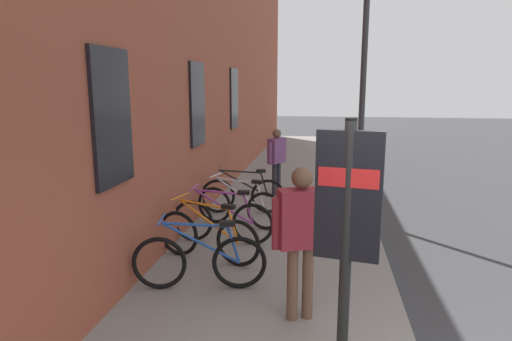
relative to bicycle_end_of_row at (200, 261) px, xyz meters
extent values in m
plane|color=#38383A|center=(3.58, -3.59, -0.51)|extent=(60.00, 60.00, 0.00)
cube|color=gray|center=(5.58, -0.84, -0.45)|extent=(24.00, 3.50, 0.12)
cube|color=brown|center=(6.58, 1.21, 3.60)|extent=(22.00, 0.60, 8.21)
cube|color=black|center=(-0.42, 0.89, 1.89)|extent=(0.90, 0.06, 1.60)
cube|color=black|center=(3.08, 0.89, 1.89)|extent=(0.90, 0.06, 1.60)
cube|color=black|center=(6.58, 0.89, 1.89)|extent=(0.90, 0.06, 1.60)
torus|color=black|center=(-0.09, 0.53, -0.03)|extent=(0.18, 0.72, 0.72)
torus|color=black|center=(0.09, -0.51, -0.03)|extent=(0.18, 0.72, 0.72)
cylinder|color=#1E4CA5|center=(0.00, -0.02, 0.25)|extent=(0.21, 1.01, 0.58)
cylinder|color=#1E4CA5|center=(-0.01, 0.06, 0.50)|extent=(0.18, 0.85, 0.09)
cylinder|color=#1E4CA5|center=(0.08, -0.43, 0.22)|extent=(0.07, 0.19, 0.51)
cube|color=black|center=(0.06, -0.36, 0.51)|extent=(0.13, 0.21, 0.06)
cylinder|color=#1E4CA5|center=(-0.08, 0.48, 0.57)|extent=(0.48, 0.11, 0.02)
torus|color=black|center=(1.08, 0.67, -0.03)|extent=(0.25, 0.71, 0.72)
torus|color=black|center=(0.80, -0.35, -0.03)|extent=(0.25, 0.71, 0.72)
cylinder|color=orange|center=(0.93, 0.13, 0.25)|extent=(0.30, 0.99, 0.58)
cylinder|color=orange|center=(0.95, 0.21, 0.50)|extent=(0.26, 0.83, 0.09)
cylinder|color=orange|center=(0.82, -0.28, 0.22)|extent=(0.08, 0.19, 0.51)
cube|color=black|center=(0.84, -0.20, 0.51)|extent=(0.15, 0.22, 0.06)
cylinder|color=orange|center=(1.07, 0.62, 0.57)|extent=(0.47, 0.15, 0.02)
torus|color=black|center=(1.74, 0.63, -0.03)|extent=(0.07, 0.72, 0.72)
torus|color=black|center=(1.72, -0.42, -0.03)|extent=(0.07, 0.72, 0.72)
cylinder|color=#8C338C|center=(1.73, 0.08, 0.25)|extent=(0.06, 1.02, 0.58)
cylinder|color=#8C338C|center=(1.73, 0.16, 0.50)|extent=(0.05, 0.85, 0.09)
cylinder|color=#8C338C|center=(1.72, -0.34, 0.22)|extent=(0.04, 0.19, 0.51)
cube|color=black|center=(1.72, -0.27, 0.51)|extent=(0.10, 0.20, 0.06)
cylinder|color=#8C338C|center=(1.74, 0.58, 0.57)|extent=(0.48, 0.03, 0.02)
torus|color=black|center=(2.77, 0.51, -0.03)|extent=(0.23, 0.71, 0.72)
torus|color=black|center=(2.52, -0.51, -0.03)|extent=(0.23, 0.71, 0.72)
cylinder|color=silver|center=(2.64, -0.03, 0.25)|extent=(0.27, 1.00, 0.58)
cylinder|color=silver|center=(2.66, 0.05, 0.50)|extent=(0.23, 0.84, 0.09)
cylinder|color=silver|center=(2.54, -0.44, 0.22)|extent=(0.08, 0.19, 0.51)
cube|color=black|center=(2.56, -0.37, 0.51)|extent=(0.14, 0.22, 0.06)
cylinder|color=silver|center=(2.76, 0.46, 0.57)|extent=(0.47, 0.14, 0.02)
torus|color=black|center=(3.46, 0.61, -0.03)|extent=(0.16, 0.72, 0.72)
torus|color=black|center=(3.61, -0.43, -0.03)|extent=(0.16, 0.72, 0.72)
cylinder|color=black|center=(3.54, 0.06, 0.25)|extent=(0.18, 1.01, 0.58)
cylinder|color=black|center=(3.53, 0.14, 0.50)|extent=(0.16, 0.85, 0.09)
cylinder|color=black|center=(3.60, -0.36, 0.22)|extent=(0.06, 0.19, 0.51)
cube|color=black|center=(3.59, -0.28, 0.51)|extent=(0.13, 0.21, 0.06)
cylinder|color=black|center=(3.46, 0.56, 0.57)|extent=(0.48, 0.09, 0.02)
cylinder|color=black|center=(-1.64, -1.78, 0.81)|extent=(0.10, 0.10, 2.40)
cube|color=black|center=(-1.64, -1.78, 1.36)|extent=(0.18, 0.56, 1.10)
cube|color=red|center=(-1.64, -1.78, 1.53)|extent=(0.18, 0.50, 0.16)
cylinder|color=#26262D|center=(5.14, -0.39, 0.01)|extent=(0.12, 0.12, 0.79)
cylinder|color=#26262D|center=(5.28, -0.47, 0.01)|extent=(0.12, 0.12, 0.79)
cube|color=#723F72|center=(5.21, -0.43, 0.70)|extent=(0.51, 0.43, 0.59)
sphere|color=brown|center=(5.21, -0.43, 1.11)|extent=(0.21, 0.21, 0.21)
cylinder|color=#723F72|center=(4.98, -0.30, 0.66)|extent=(0.09, 0.09, 0.53)
cylinder|color=#723F72|center=(5.43, -0.56, 0.66)|extent=(0.09, 0.09, 0.53)
cylinder|color=brown|center=(-0.52, -1.43, 0.05)|extent=(0.13, 0.13, 0.88)
cylinder|color=brown|center=(-0.58, -1.25, 0.05)|extent=(0.13, 0.13, 0.88)
cube|color=maroon|center=(-0.55, -1.34, 0.82)|extent=(0.42, 0.57, 0.66)
sphere|color=brown|center=(-0.55, -1.34, 1.28)|extent=(0.24, 0.24, 0.24)
cylinder|color=maroon|center=(-0.45, -1.61, 0.77)|extent=(0.10, 0.10, 0.58)
cylinder|color=maroon|center=(-0.65, -1.07, 0.77)|extent=(0.10, 0.10, 0.58)
cylinder|color=#333338|center=(3.90, -2.29, 1.88)|extent=(0.12, 0.12, 4.54)
camera|label=1|loc=(-5.27, -1.57, 2.28)|focal=30.99mm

